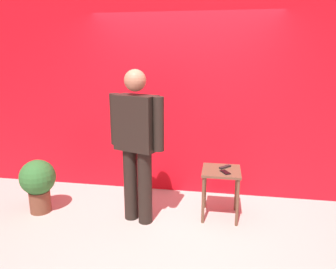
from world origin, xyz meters
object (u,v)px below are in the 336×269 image
(standing_person, at_px, (137,140))
(potted_plant, at_px, (38,182))
(side_table, at_px, (221,179))
(tv_remote, at_px, (225,167))
(cell_phone, at_px, (225,172))

(standing_person, height_order, potted_plant, standing_person)
(standing_person, distance_m, potted_plant, 1.42)
(standing_person, relative_size, potted_plant, 2.63)
(standing_person, bearing_deg, side_table, 14.51)
(side_table, relative_size, tv_remote, 3.60)
(side_table, xyz_separation_m, potted_plant, (-2.26, -0.26, -0.09))
(side_table, bearing_deg, potted_plant, -173.49)
(side_table, distance_m, tv_remote, 0.15)
(standing_person, height_order, cell_phone, standing_person)
(cell_phone, distance_m, tv_remote, 0.17)
(tv_remote, bearing_deg, standing_person, -118.61)
(tv_remote, bearing_deg, potted_plant, -128.29)
(side_table, distance_m, potted_plant, 2.28)
(standing_person, xyz_separation_m, tv_remote, (1.02, 0.33, -0.39))
(cell_phone, distance_m, potted_plant, 2.32)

